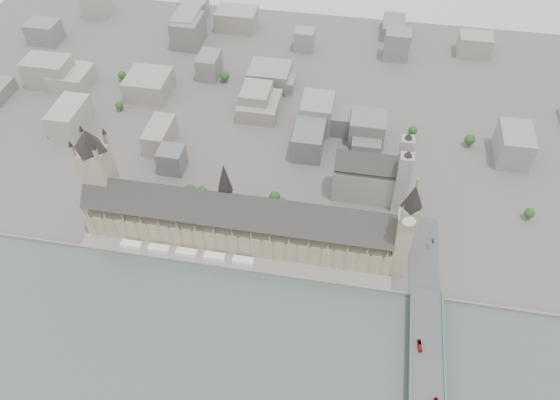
% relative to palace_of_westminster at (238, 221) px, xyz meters
% --- Properties ---
extents(ground, '(900.00, 900.00, 0.00)m').
position_rel_palace_of_westminster_xyz_m(ground, '(0.00, -19.70, -22.71)').
color(ground, '#595651').
rests_on(ground, ground).
extents(embankment_wall, '(600.00, 1.50, 3.00)m').
position_rel_palace_of_westminster_xyz_m(embankment_wall, '(0.00, -34.70, -21.21)').
color(embankment_wall, gray).
rests_on(embankment_wall, ground).
extents(river_terrace, '(270.00, 15.00, 2.00)m').
position_rel_palace_of_westminster_xyz_m(river_terrace, '(0.00, -27.20, -21.71)').
color(river_terrace, gray).
rests_on(river_terrace, ground).
extents(terrace_tents, '(118.00, 7.00, 4.00)m').
position_rel_palace_of_westminster_xyz_m(terrace_tents, '(-40.00, -26.70, -18.71)').
color(terrace_tents, white).
rests_on(terrace_tents, river_terrace).
extents(palace_of_westminster, '(265.00, 40.73, 55.44)m').
position_rel_palace_of_westminster_xyz_m(palace_of_westminster, '(0.00, 0.00, 0.00)').
color(palace_of_westminster, tan).
rests_on(palace_of_westminster, ground).
extents(elizabeth_tower, '(17.00, 17.00, 107.50)m').
position_rel_palace_of_westminster_xyz_m(elizabeth_tower, '(138.00, -11.70, 35.38)').
color(elizabeth_tower, tan).
rests_on(elizabeth_tower, ground).
extents(victoria_tower, '(30.00, 30.00, 100.00)m').
position_rel_palace_of_westminster_xyz_m(victoria_tower, '(-122.00, 6.30, 32.50)').
color(victoria_tower, tan).
rests_on(victoria_tower, ground).
extents(central_tower, '(13.00, 13.00, 48.00)m').
position_rel_palace_of_westminster_xyz_m(central_tower, '(-10.00, 6.30, 35.21)').
color(central_tower, gray).
rests_on(central_tower, ground).
extents(westminster_bridge, '(25.00, 325.00, 10.25)m').
position_rel_palace_of_westminster_xyz_m(westminster_bridge, '(162.00, -107.20, -17.58)').
color(westminster_bridge, '#474749').
rests_on(westminster_bridge, ground).
extents(westminster_abbey, '(68.00, 36.00, 64.00)m').
position_rel_palace_of_westminster_xyz_m(westminster_abbey, '(110.92, 75.30, 2.38)').
color(westminster_abbey, gray).
rests_on(westminster_abbey, ground).
extents(city_skyline_inland, '(720.00, 360.00, 38.00)m').
position_rel_palace_of_westminster_xyz_m(city_skyline_inland, '(0.00, 225.30, -3.71)').
color(city_skyline_inland, gray).
rests_on(city_skyline_inland, ground).
extents(park_trees, '(110.00, 30.00, 15.00)m').
position_rel_palace_of_westminster_xyz_m(park_trees, '(-10.00, 40.30, -15.21)').
color(park_trees, '#244819').
rests_on(park_trees, ground).
extents(red_bus_north, '(3.37, 10.11, 2.76)m').
position_rel_palace_of_westminster_xyz_m(red_bus_north, '(156.32, -86.22, -11.07)').
color(red_bus_north, '#B51D14').
rests_on(red_bus_north, westminster_bridge).
extents(car_approach, '(2.69, 5.50, 1.54)m').
position_rel_palace_of_westminster_xyz_m(car_approach, '(167.56, 17.75, -11.69)').
color(car_approach, gray).
rests_on(car_approach, westminster_bridge).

